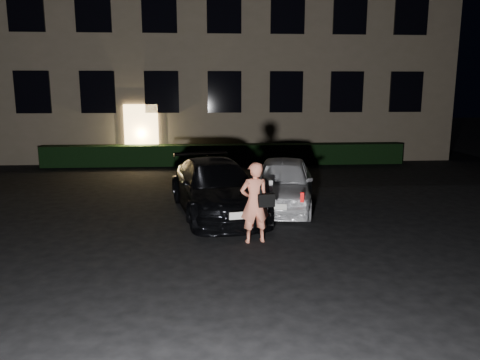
{
  "coord_description": "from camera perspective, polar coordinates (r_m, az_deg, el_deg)",
  "views": [
    {
      "loc": [
        -0.78,
        -8.9,
        3.18
      ],
      "look_at": [
        0.0,
        2.0,
        1.02
      ],
      "focal_mm": 35.0,
      "sensor_mm": 36.0,
      "label": 1
    }
  ],
  "objects": [
    {
      "name": "ground",
      "position": [
        9.49,
        0.86,
        -8.4
      ],
      "size": [
        80.0,
        80.0,
        0.0
      ],
      "primitive_type": "plane",
      "color": "black",
      "rests_on": "ground"
    },
    {
      "name": "hatch",
      "position": [
        12.58,
        5.2,
        -0.34
      ],
      "size": [
        2.43,
        4.22,
        1.35
      ],
      "rotation": [
        0.0,
        0.0,
        -0.22
      ],
      "color": "white",
      "rests_on": "ground"
    },
    {
      "name": "man",
      "position": [
        9.67,
        1.83,
        -2.74
      ],
      "size": [
        0.76,
        0.52,
        1.7
      ],
      "rotation": [
        0.0,
        0.0,
        3.34
      ],
      "color": "#E97F61",
      "rests_on": "ground"
    },
    {
      "name": "sedan",
      "position": [
        11.94,
        -2.92,
        -0.93
      ],
      "size": [
        2.74,
        4.93,
        1.35
      ],
      "rotation": [
        0.0,
        0.0,
        0.19
      ],
      "color": "black",
      "rests_on": "ground"
    },
    {
      "name": "hedge",
      "position": [
        19.61,
        -1.8,
        3.11
      ],
      "size": [
        15.0,
        0.7,
        0.85
      ],
      "primitive_type": "cube",
      "color": "black",
      "rests_on": "ground"
    },
    {
      "name": "building",
      "position": [
        24.07,
        -2.34,
        17.91
      ],
      "size": [
        20.0,
        8.11,
        12.0
      ],
      "color": "#695D4B",
      "rests_on": "ground"
    }
  ]
}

